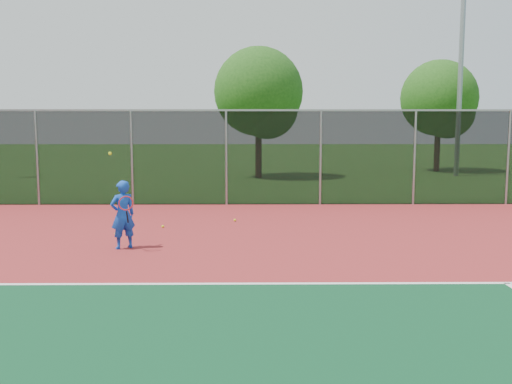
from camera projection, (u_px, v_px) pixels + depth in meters
ground at (448, 361)px, 6.41m from camera, size 120.00×120.00×0.00m
court_apron at (402, 304)px, 8.39m from camera, size 30.00×20.00×0.02m
fence_back at (321, 156)px, 18.12m from camera, size 30.00×0.06×3.03m
tennis_player at (123, 214)px, 11.91m from camera, size 0.63×0.70×2.03m
practice_ball_1 at (163, 226)px, 14.30m from camera, size 0.07×0.07×0.07m
practice_ball_2 at (235, 220)px, 15.21m from camera, size 0.07×0.07×0.07m
practice_ball_5 at (116, 234)px, 13.39m from camera, size 0.07×0.07×0.07m
floodlight_n at (462, 41)px, 27.17m from camera, size 0.90×0.40×11.39m
tree_back_left at (261, 96)px, 26.68m from camera, size 4.19×4.19×6.15m
tree_back_mid at (441, 102)px, 30.01m from camera, size 4.01×4.01×5.89m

